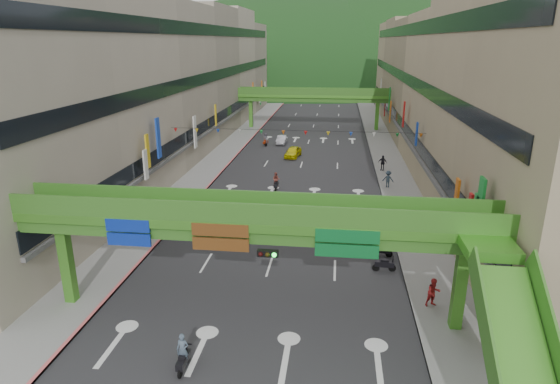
# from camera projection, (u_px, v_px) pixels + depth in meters

# --- Properties ---
(road_slab) EXTENTS (18.00, 140.00, 0.02)m
(road_slab) POSITION_uv_depth(u_px,v_px,m) (307.00, 147.00, 68.17)
(road_slab) COLOR #28282B
(road_slab) RESTS_ON ground
(sidewalk_left) EXTENTS (4.00, 140.00, 0.15)m
(sidewalk_left) POSITION_uv_depth(u_px,v_px,m) (233.00, 145.00, 69.43)
(sidewalk_left) COLOR gray
(sidewalk_left) RESTS_ON ground
(sidewalk_right) EXTENTS (4.00, 140.00, 0.15)m
(sidewalk_right) POSITION_uv_depth(u_px,v_px,m) (384.00, 149.00, 66.87)
(sidewalk_right) COLOR gray
(sidewalk_right) RESTS_ON ground
(curb_left) EXTENTS (0.20, 140.00, 0.18)m
(curb_left) POSITION_uv_depth(u_px,v_px,m) (246.00, 145.00, 69.20)
(curb_left) COLOR #CC5959
(curb_left) RESTS_ON ground
(curb_right) EXTENTS (0.20, 140.00, 0.18)m
(curb_right) POSITION_uv_depth(u_px,v_px,m) (370.00, 149.00, 67.08)
(curb_right) COLOR gray
(curb_right) RESTS_ON ground
(building_row_left) EXTENTS (12.80, 95.00, 19.00)m
(building_row_left) POSITION_uv_depth(u_px,v_px,m) (177.00, 80.00, 67.45)
(building_row_left) COLOR #9E937F
(building_row_left) RESTS_ON ground
(building_row_right) EXTENTS (12.80, 95.00, 19.00)m
(building_row_right) POSITION_uv_depth(u_px,v_px,m) (448.00, 83.00, 63.04)
(building_row_right) COLOR gray
(building_row_right) RESTS_ON ground
(overpass_near) EXTENTS (28.00, 12.27, 7.10)m
(overpass_near) POSITION_uv_depth(u_px,v_px,m) (268.00, 236.00, 24.34)
(overpass_near) COLOR #4C9E2D
(overpass_near) RESTS_ON ground
(overpass_far) EXTENTS (28.00, 2.20, 7.10)m
(overpass_far) POSITION_uv_depth(u_px,v_px,m) (313.00, 98.00, 80.65)
(overpass_far) COLOR #4C9E2D
(overpass_far) RESTS_ON ground
(hill_left) EXTENTS (168.00, 140.00, 112.00)m
(hill_left) POSITION_uv_depth(u_px,v_px,m) (287.00, 82.00, 173.73)
(hill_left) COLOR #1C4419
(hill_left) RESTS_ON ground
(hill_right) EXTENTS (208.00, 176.00, 128.00)m
(hill_right) POSITION_uv_depth(u_px,v_px,m) (391.00, 79.00, 187.95)
(hill_right) COLOR #1C4419
(hill_right) RESTS_ON ground
(bunting_string) EXTENTS (26.00, 0.36, 0.47)m
(bunting_string) POSITION_uv_depth(u_px,v_px,m) (294.00, 133.00, 47.45)
(bunting_string) COLOR black
(bunting_string) RESTS_ON ground
(scooter_rider_near) EXTENTS (0.58, 1.60, 1.93)m
(scooter_rider_near) POSITION_uv_depth(u_px,v_px,m) (183.00, 354.00, 21.94)
(scooter_rider_near) COLOR black
(scooter_rider_near) RESTS_ON ground
(scooter_rider_mid) EXTENTS (0.77, 1.60, 1.90)m
(scooter_rider_mid) POSITION_uv_depth(u_px,v_px,m) (276.00, 181.00, 48.58)
(scooter_rider_mid) COLOR black
(scooter_rider_mid) RESTS_ON ground
(scooter_rider_left) EXTENTS (0.98, 1.60, 1.98)m
(scooter_rider_left) POSITION_uv_depth(u_px,v_px,m) (209.00, 207.00, 40.90)
(scooter_rider_left) COLOR #97999F
(scooter_rider_left) RESTS_ON ground
(scooter_rider_far) EXTENTS (0.88, 1.57, 1.95)m
(scooter_rider_far) POSITION_uv_depth(u_px,v_px,m) (266.00, 139.00, 69.03)
(scooter_rider_far) COLOR maroon
(scooter_rider_far) RESTS_ON ground
(parked_scooter_row) EXTENTS (1.60, 9.35, 1.08)m
(parked_scooter_row) POSITION_uv_depth(u_px,v_px,m) (379.00, 238.00, 35.65)
(parked_scooter_row) COLOR black
(parked_scooter_row) RESTS_ON ground
(car_silver) EXTENTS (1.44, 3.89, 1.27)m
(car_silver) POSITION_uv_depth(u_px,v_px,m) (282.00, 140.00, 70.38)
(car_silver) COLOR #B4B3BC
(car_silver) RESTS_ON ground
(car_yellow) EXTENTS (2.31, 4.36, 1.41)m
(car_yellow) POSITION_uv_depth(u_px,v_px,m) (293.00, 152.00, 62.31)
(car_yellow) COLOR yellow
(car_yellow) RESTS_ON ground
(pedestrian_red) EXTENTS (1.02, 0.91, 1.73)m
(pedestrian_red) POSITION_uv_depth(u_px,v_px,m) (433.00, 295.00, 27.07)
(pedestrian_red) COLOR red
(pedestrian_red) RESTS_ON ground
(pedestrian_dark) EXTENTS (1.15, 0.80, 1.82)m
(pedestrian_dark) POSITION_uv_depth(u_px,v_px,m) (382.00, 164.00, 55.52)
(pedestrian_dark) COLOR #23222B
(pedestrian_dark) RESTS_ON ground
(pedestrian_blue) EXTENTS (0.92, 0.70, 1.77)m
(pedestrian_blue) POSITION_uv_depth(u_px,v_px,m) (388.00, 180.00, 49.09)
(pedestrian_blue) COLOR #2F3F4D
(pedestrian_blue) RESTS_ON ground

